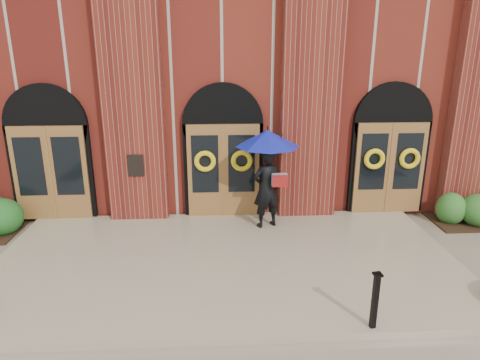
{
  "coord_description": "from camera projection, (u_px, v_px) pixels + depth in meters",
  "views": [
    {
      "loc": [
        -0.15,
        -8.21,
        4.57
      ],
      "look_at": [
        0.35,
        1.0,
        1.67
      ],
      "focal_mm": 32.0,
      "sensor_mm": 36.0,
      "label": 1
    }
  ],
  "objects": [
    {
      "name": "ground",
      "position": [
        226.0,
        268.0,
        9.2
      ],
      "size": [
        90.0,
        90.0,
        0.0
      ],
      "primitive_type": "plane",
      "color": "gray",
      "rests_on": "ground"
    },
    {
      "name": "landing",
      "position": [
        226.0,
        262.0,
        9.32
      ],
      "size": [
        10.0,
        5.3,
        0.15
      ],
      "primitive_type": "cube",
      "color": "gray",
      "rests_on": "ground"
    },
    {
      "name": "church_building",
      "position": [
        220.0,
        75.0,
        16.52
      ],
      "size": [
        16.2,
        12.53,
        7.0
      ],
      "color": "maroon",
      "rests_on": "ground"
    },
    {
      "name": "man_with_umbrella",
      "position": [
        267.0,
        160.0,
        10.48
      ],
      "size": [
        2.04,
        2.04,
        2.49
      ],
      "rotation": [
        0.0,
        0.0,
        3.52
      ],
      "color": "black",
      "rests_on": "landing"
    },
    {
      "name": "metal_post",
      "position": [
        375.0,
        299.0,
        6.88
      ],
      "size": [
        0.15,
        0.15,
        0.99
      ],
      "rotation": [
        0.0,
        0.0,
        0.13
      ],
      "color": "black",
      "rests_on": "landing"
    }
  ]
}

